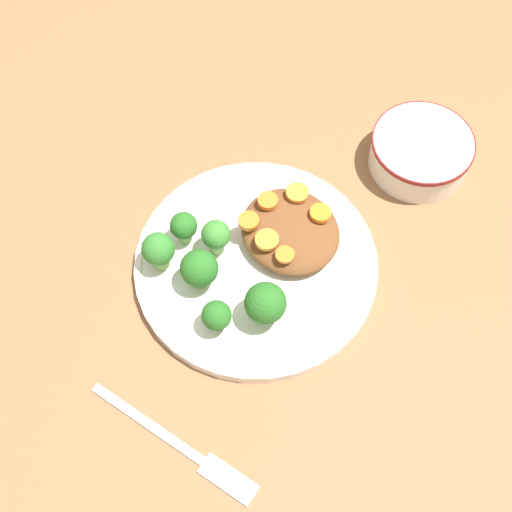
# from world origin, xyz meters

# --- Properties ---
(ground_plane) EXTENTS (4.00, 4.00, 0.00)m
(ground_plane) POSITION_xyz_m (0.00, 0.00, 0.00)
(ground_plane) COLOR #8C603D
(plate) EXTENTS (0.29, 0.29, 0.02)m
(plate) POSITION_xyz_m (0.00, 0.00, 0.01)
(plate) COLOR white
(plate) RESTS_ON ground_plane
(dip_bowl) EXTENTS (0.13, 0.13, 0.05)m
(dip_bowl) POSITION_xyz_m (0.01, 0.26, 0.03)
(dip_bowl) COLOR white
(dip_bowl) RESTS_ON ground_plane
(stew_mound) EXTENTS (0.12, 0.11, 0.03)m
(stew_mound) POSITION_xyz_m (0.00, 0.05, 0.03)
(stew_mound) COLOR brown
(stew_mound) RESTS_ON plate
(broccoli_floret_0) EXTENTS (0.03, 0.03, 0.05)m
(broccoli_floret_0) POSITION_xyz_m (0.04, -0.08, 0.04)
(broccoli_floret_0) COLOR #7FA85B
(broccoli_floret_0) RESTS_ON plate
(broccoli_floret_1) EXTENTS (0.05, 0.05, 0.06)m
(broccoli_floret_1) POSITION_xyz_m (0.06, -0.04, 0.05)
(broccoli_floret_1) COLOR #7FA85B
(broccoli_floret_1) RESTS_ON plate
(broccoli_floret_2) EXTENTS (0.04, 0.04, 0.06)m
(broccoli_floret_2) POSITION_xyz_m (-0.02, -0.07, 0.05)
(broccoli_floret_2) COLOR #7FA85B
(broccoli_floret_2) RESTS_ON plate
(broccoli_floret_3) EXTENTS (0.04, 0.04, 0.06)m
(broccoli_floret_3) POSITION_xyz_m (-0.07, -0.09, 0.05)
(broccoli_floret_3) COLOR #759E51
(broccoli_floret_3) RESTS_ON plate
(broccoli_floret_4) EXTENTS (0.03, 0.03, 0.05)m
(broccoli_floret_4) POSITION_xyz_m (-0.08, -0.05, 0.04)
(broccoli_floret_4) COLOR #7FA85B
(broccoli_floret_4) RESTS_ON plate
(broccoli_floret_5) EXTENTS (0.03, 0.03, 0.05)m
(broccoli_floret_5) POSITION_xyz_m (-0.04, -0.02, 0.05)
(broccoli_floret_5) COLOR #7FA85B
(broccoli_floret_5) RESTS_ON plate
(carrot_slice_0) EXTENTS (0.02, 0.02, 0.01)m
(carrot_slice_0) POSITION_xyz_m (-0.03, 0.02, 0.05)
(carrot_slice_0) COLOR orange
(carrot_slice_0) RESTS_ON stew_mound
(carrot_slice_1) EXTENTS (0.02, 0.02, 0.01)m
(carrot_slice_1) POSITION_xyz_m (0.01, 0.09, 0.05)
(carrot_slice_1) COLOR orange
(carrot_slice_1) RESTS_ON stew_mound
(carrot_slice_2) EXTENTS (0.03, 0.03, 0.01)m
(carrot_slice_2) POSITION_xyz_m (-0.00, 0.02, 0.05)
(carrot_slice_2) COLOR orange
(carrot_slice_2) RESTS_ON stew_mound
(carrot_slice_3) EXTENTS (0.03, 0.03, 0.01)m
(carrot_slice_3) POSITION_xyz_m (-0.03, 0.08, 0.05)
(carrot_slice_3) COLOR orange
(carrot_slice_3) RESTS_ON stew_mound
(carrot_slice_4) EXTENTS (0.02, 0.02, 0.00)m
(carrot_slice_4) POSITION_xyz_m (0.03, 0.02, 0.05)
(carrot_slice_4) COLOR orange
(carrot_slice_4) RESTS_ON stew_mound
(carrot_slice_5) EXTENTS (0.02, 0.02, 0.01)m
(carrot_slice_5) POSITION_xyz_m (-0.04, 0.05, 0.05)
(carrot_slice_5) COLOR orange
(carrot_slice_5) RESTS_ON stew_mound
(fork) EXTENTS (0.21, 0.08, 0.01)m
(fork) POSITION_xyz_m (0.12, -0.19, 0.00)
(fork) COLOR silver
(fork) RESTS_ON ground_plane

